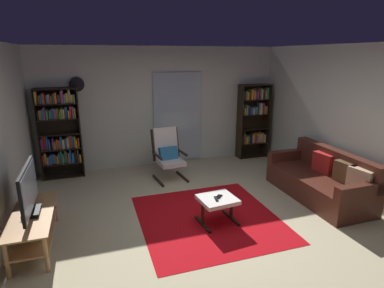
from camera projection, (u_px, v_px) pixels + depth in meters
ground_plane at (208, 223)px, 4.68m from camera, size 7.02×7.02×0.00m
wall_back at (162, 107)px, 6.98m from camera, size 5.60×0.06×2.60m
wall_right at (363, 126)px, 5.14m from camera, size 0.06×6.00×2.60m
glass_door_panel at (178, 118)px, 7.09m from camera, size 1.10×0.01×2.00m
area_rug at (208, 218)px, 4.81m from camera, size 2.06×2.16×0.01m
tv_stand at (34, 225)px, 4.03m from camera, size 0.50×1.31×0.47m
television at (29, 192)px, 3.92m from camera, size 0.20×0.97×0.63m
bookshelf_near_tv at (60, 131)px, 6.23m from camera, size 0.79×0.30×1.81m
bookshelf_near_sofa at (253, 118)px, 7.52m from camera, size 0.74×0.30×1.75m
leather_sofa at (322, 181)px, 5.46m from camera, size 0.85×1.92×0.83m
lounge_armchair at (168, 153)px, 6.26m from camera, size 0.63×0.71×1.02m
ottoman at (217, 202)px, 4.61m from camera, size 0.57×0.53×0.40m
tv_remote at (216, 199)px, 4.53m from camera, size 0.06×0.15×0.02m
cell_phone at (219, 197)px, 4.61m from camera, size 0.15×0.15×0.01m
wall_clock at (77, 84)px, 6.24m from camera, size 0.29×0.03×0.29m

